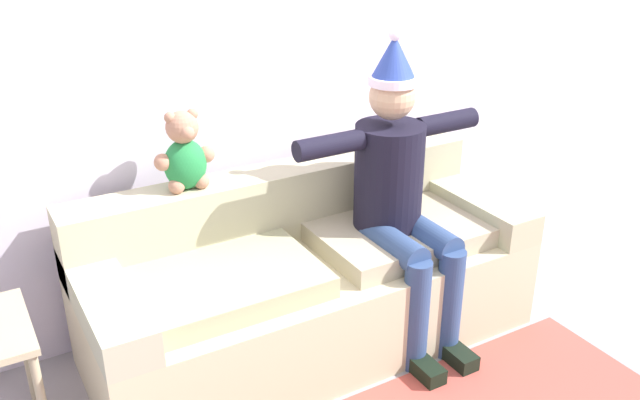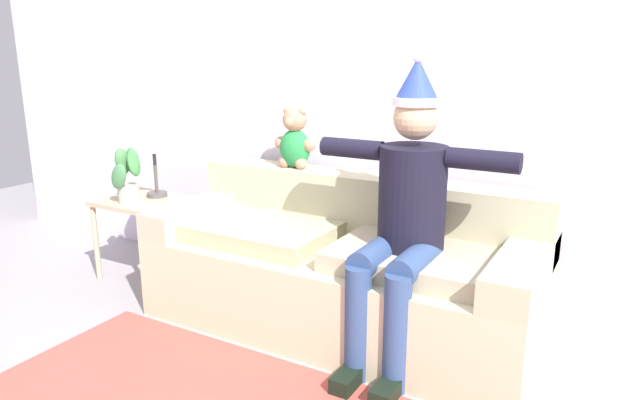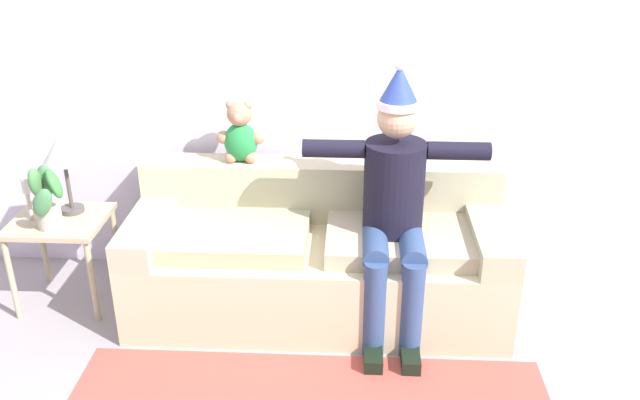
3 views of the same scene
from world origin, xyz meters
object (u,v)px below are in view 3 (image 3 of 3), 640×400
teddy_bear (240,134)px  candle_tall (27,192)px  person_seated (395,201)px  potted_plant (46,198)px  couch (318,256)px  side_table (61,232)px  table_lamp (63,152)px

teddy_bear → candle_tall: teddy_bear is taller
person_seated → potted_plant: size_ratio=4.13×
person_seated → teddy_bear: bearing=154.4°
teddy_bear → candle_tall: 1.28m
couch → side_table: bearing=-179.3°
couch → person_seated: (0.43, -0.16, 0.45)m
couch → candle_tall: (-1.70, -0.04, 0.40)m
person_seated → couch: bearing=159.4°
person_seated → side_table: bearing=175.9°
potted_plant → candle_tall: 0.18m
couch → person_seated: bearing=-20.6°
table_lamp → potted_plant: 0.29m
couch → potted_plant: potted_plant is taller
teddy_bear → table_lamp: 1.04m
couch → teddy_bear: bearing=150.3°
teddy_bear → side_table: bearing=-164.5°
person_seated → teddy_bear: (-0.91, 0.44, 0.21)m
couch → candle_tall: size_ratio=7.98×
side_table → candle_tall: size_ratio=2.05×
side_table → candle_tall: 0.31m
person_seated → candle_tall: size_ratio=5.66×
table_lamp → candle_tall: (-0.20, -0.12, -0.21)m
candle_tall → person_seated: bearing=-3.3°
couch → side_table: couch is taller
couch → teddy_bear: teddy_bear is taller
potted_plant → candle_tall: potted_plant is taller
candle_tall → side_table: bearing=7.5°
couch → table_lamp: bearing=177.0°
person_seated → table_lamp: 1.95m
teddy_bear → potted_plant: size_ratio=1.02×
teddy_bear → potted_plant: (-1.06, -0.40, -0.26)m
person_seated → table_lamp: size_ratio=3.08×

